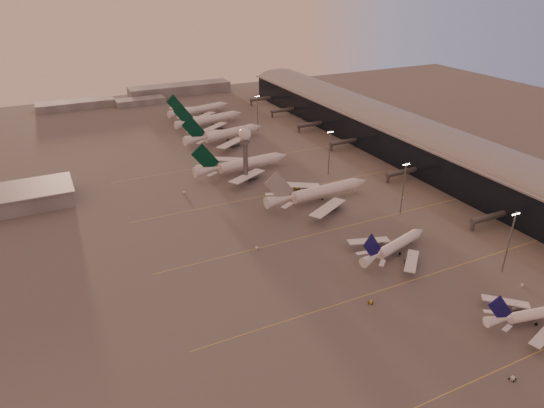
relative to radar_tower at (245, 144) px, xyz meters
name	(u,v)px	position (x,y,z in m)	size (l,w,h in m)	color
ground	(376,315)	(-5.00, -120.00, -20.95)	(700.00, 700.00, 0.00)	#565454
taxiway_markings	(354,223)	(25.00, -64.00, -20.94)	(180.00, 185.25, 0.02)	gold
terminal	(413,141)	(102.88, -9.91, -10.43)	(57.00, 362.00, 23.04)	black
radar_tower	(245,144)	(0.00, 0.00, 0.00)	(6.40, 6.40, 31.10)	#585B60
mast_a	(510,239)	(53.00, -120.00, -7.21)	(3.60, 0.56, 25.00)	#585B60
mast_b	(404,186)	(50.00, -65.00, -7.21)	(3.60, 0.56, 25.00)	#585B60
mast_c	(329,151)	(45.00, -10.00, -7.21)	(3.60, 0.56, 25.00)	#585B60
mast_d	(257,111)	(43.00, 80.00, -7.21)	(3.60, 0.56, 25.00)	#585B60
distant_horizon	(151,94)	(-2.38, 205.14, -17.06)	(165.00, 37.50, 9.00)	slate
narrowbody_near	(531,316)	(36.59, -144.87, -18.25)	(33.79, 26.71, 13.34)	white
narrowbody_mid	(394,248)	(23.88, -92.83, -17.79)	(39.01, 30.69, 15.62)	white
widebody_white	(319,194)	(22.46, -37.46, -17.39)	(58.39, 46.70, 20.53)	white
greentail_a	(243,166)	(3.59, 12.78, -17.26)	(57.55, 46.34, 20.90)	white
greentail_b	(225,136)	(13.77, 67.21, -17.15)	(58.63, 46.90, 21.51)	white
greentail_c	(210,121)	(16.90, 105.16, -17.35)	(55.12, 44.01, 20.36)	white
greentail_d	(200,111)	(19.05, 135.12, -17.46)	(53.24, 42.45, 19.74)	white
gsv_tug_near	(513,379)	(11.77, -159.31, -20.44)	(2.86, 3.87, 0.99)	silver
gsv_catering_a	(523,282)	(51.59, -129.90, -19.08)	(4.98, 3.78, 3.74)	silver
gsv_tug_mid	(371,302)	(-2.95, -114.49, -20.47)	(3.74, 3.64, 0.93)	gold
gsv_truck_b	(413,230)	(42.77, -82.06, -19.67)	(6.62, 4.05, 2.52)	gold
gsv_truck_c	(258,246)	(-22.78, -65.49, -19.72)	(6.32, 4.15, 2.40)	silver
gsv_catering_b	(403,195)	(61.47, -53.02, -19.21)	(4.60, 2.93, 3.49)	silver
gsv_tug_far	(296,189)	(19.06, -20.64, -20.40)	(3.04, 4.17, 1.07)	gold
gsv_truck_d	(183,191)	(-34.30, -0.14, -19.73)	(3.66, 6.29, 2.39)	silver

